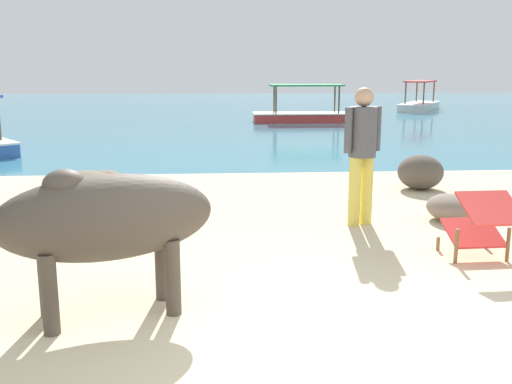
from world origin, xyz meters
TOP-DOWN VIEW (x-y plane):
  - sand_beach at (0.00, 0.00)m, footprint 18.00×14.00m
  - water_surface at (0.00, 22.00)m, footprint 60.00×36.00m
  - cow at (-1.82, 0.97)m, footprint 2.04×1.09m
  - deck_chair_near at (1.58, 2.04)m, footprint 0.57×0.79m
  - person_standing at (0.74, 3.44)m, footprint 0.47×0.32m
  - shore_rock_large at (-2.60, 3.92)m, footprint 1.21×1.19m
  - shore_rock_medium at (2.17, 5.44)m, footprint 0.96×0.96m
  - shore_rock_small at (-2.51, 4.93)m, footprint 0.86×0.90m
  - shore_rock_flat at (1.89, 3.54)m, footprint 0.64×0.73m
  - boat_red at (2.17, 17.11)m, footprint 3.69×1.20m
  - boat_white at (8.09, 22.45)m, footprint 2.90×3.74m

SIDE VIEW (x-z plane):
  - water_surface at x=0.00m, z-range -0.01..0.01m
  - sand_beach at x=0.00m, z-range 0.00..0.04m
  - shore_rock_flat at x=1.89m, z-range 0.04..0.37m
  - shore_rock_small at x=-2.51m, z-range 0.04..0.48m
  - boat_red at x=2.17m, z-range -0.35..0.94m
  - boat_white at x=8.09m, z-range -0.35..0.94m
  - shore_rock_medium at x=2.17m, z-range 0.04..0.57m
  - shore_rock_large at x=-2.60m, z-range 0.04..0.64m
  - deck_chair_near at x=1.58m, z-range 0.08..0.77m
  - cow at x=-1.82m, z-range 0.22..1.37m
  - person_standing at x=0.74m, z-range 0.18..1.80m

